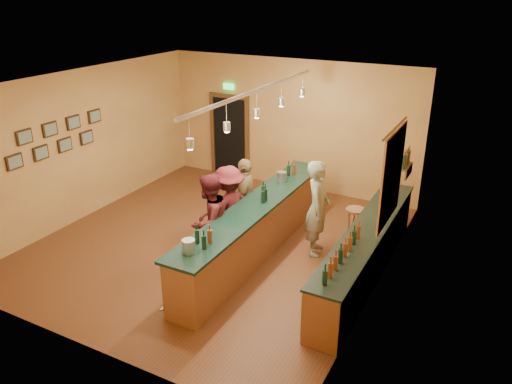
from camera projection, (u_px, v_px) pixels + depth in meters
The scene contains 18 objects.
floor at pixel (216, 243), 10.00m from camera, with size 7.00×7.00×0.00m, color brown.
ceiling at pixel (211, 82), 8.77m from camera, with size 6.50×7.00×0.02m, color silver.
wall_back at pixel (290, 125), 12.25m from camera, with size 6.50×0.02×3.20m, color #B77744.
wall_front at pixel (71, 248), 6.53m from camera, with size 6.50×0.02×3.20m, color #B77744.
wall_left at pixel (86, 144), 10.78m from camera, with size 0.02×7.00×3.20m, color #B77744.
wall_right at pixel (386, 200), 7.99m from camera, with size 0.02×7.00×3.20m, color #B77744.
doorway at pixel (230, 135), 13.14m from camera, with size 1.15×0.09×2.48m.
tapestry at pixel (392, 177), 8.23m from camera, with size 0.03×1.40×1.60m, color #A53D21.
bottle_shelf at pixel (407, 161), 9.55m from camera, with size 0.17×0.55×0.54m.
picture_grid at pixel (58, 137), 10.02m from camera, with size 0.06×2.20×0.70m, color #382111, non-canonical shape.
back_counter at pixel (366, 252), 8.69m from camera, with size 0.60×4.55×1.27m.
tasting_bar at pixel (256, 225), 9.38m from camera, with size 0.73×5.10×1.38m.
pendant_track at pixel (257, 100), 8.46m from camera, with size 0.11×4.60×0.50m.
bartender at pixel (317, 208), 9.30m from camera, with size 0.68×0.45×1.86m, color gray.
customer_a at pixel (209, 221), 8.88m from camera, with size 0.86×0.67×1.78m, color #59191E.
customer_b at pixel (245, 198), 9.99m from camera, with size 0.98×0.41×1.66m, color #997A51.
customer_c at pixel (229, 209), 9.45m from camera, with size 1.10×0.63×1.71m, color #59191E.
bar_stool at pixel (355, 216), 9.71m from camera, with size 0.37×0.37×0.77m.
Camera 1 is at (4.82, -7.45, 4.79)m, focal length 35.00 mm.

